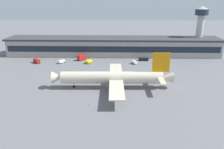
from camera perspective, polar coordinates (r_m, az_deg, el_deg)
The scene contains 12 objects.
ground_plane at distance 109.21m, azimuth -0.37°, elevation -2.71°, with size 600.00×600.00×0.00m, color slate.
terminal_building at distance 164.66m, azimuth 0.33°, elevation 6.96°, with size 147.71×19.92×12.20m.
airliner at distance 104.97m, azimuth 0.43°, elevation -0.75°, with size 54.89×46.79×16.44m.
control_tower at distance 175.56m, azimuth 20.86°, elevation 11.32°, with size 8.95×8.95×33.26m.
crew_van at distance 152.45m, azimuth -18.00°, elevation 3.24°, with size 5.24×5.23×2.55m.
follow_me_car at distance 148.21m, azimuth -12.28°, elevation 3.16°, with size 4.21×4.63×1.85m.
stair_truck at distance 152.62m, azimuth -7.48°, elevation 4.24°, with size 5.67×6.16×3.55m.
pushback_tractor at distance 145.39m, azimuth -5.73°, elevation 3.19°, with size 4.38×5.45×1.75m.
belt_loader at distance 151.45m, azimuth 7.69°, elevation 3.79°, with size 6.41×2.12×1.95m.
baggage_tug at distance 143.76m, azimuth 5.57°, elevation 3.02°, with size 3.53×4.12×1.85m.
traffic_cone_0 at distance 90.88m, azimuth -5.70°, elevation -7.22°, with size 0.59×0.59×0.73m, color #F2590C.
traffic_cone_1 at distance 100.42m, azimuth -0.03°, elevation -4.49°, with size 0.57×0.57×0.71m, color #F2590C.
Camera 1 is at (3.50, -101.44, 40.29)m, focal length 37.23 mm.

